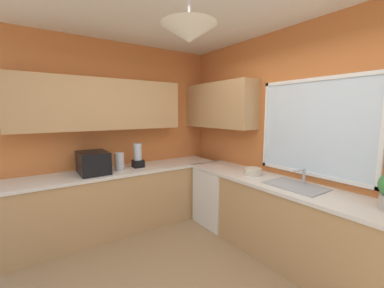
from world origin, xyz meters
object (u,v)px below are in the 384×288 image
at_px(kettle, 119,161).
at_px(blender_appliance, 138,156).
at_px(dishwasher, 220,196).
at_px(microwave, 93,163).
at_px(bowl, 253,171).
at_px(sink_assembly, 296,185).

relative_size(kettle, blender_appliance, 0.70).
bearing_deg(blender_appliance, dishwasher, 57.60).
relative_size(microwave, kettle, 1.91).
height_order(bowl, blender_appliance, blender_appliance).
xyz_separation_m(sink_assembly, bowl, (-0.61, -0.01, 0.03)).
bearing_deg(bowl, sink_assembly, 0.60).
bearing_deg(bowl, blender_appliance, -139.85).
bearing_deg(blender_appliance, sink_assembly, 29.84).
xyz_separation_m(dishwasher, bowl, (0.61, 0.03, 0.51)).
relative_size(kettle, sink_assembly, 0.41).
distance_m(dishwasher, blender_appliance, 1.38).
relative_size(microwave, sink_assembly, 0.79).
xyz_separation_m(microwave, blender_appliance, (0.00, 0.63, 0.02)).
relative_size(dishwasher, microwave, 1.74).
bearing_deg(kettle, blender_appliance, 94.03).
height_order(microwave, sink_assembly, microwave).
distance_m(microwave, sink_assembly, 2.54).
height_order(microwave, bowl, microwave).
height_order(kettle, bowl, kettle).
bearing_deg(sink_assembly, bowl, -179.40).
bearing_deg(microwave, kettle, 86.69).
relative_size(dishwasher, sink_assembly, 1.38).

